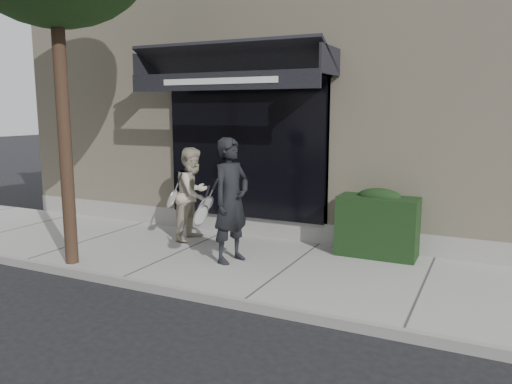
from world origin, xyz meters
The scene contains 7 objects.
ground centered at (0.00, 0.00, 0.00)m, with size 80.00×80.00×0.00m, color black.
sidewalk centered at (0.00, 0.00, 0.06)m, with size 20.00×3.00×0.12m, color #9A9995.
curb centered at (0.00, -1.55, 0.07)m, with size 20.00×0.10×0.14m, color gray.
building_facade centered at (-0.01, 4.96, 2.74)m, with size 14.30×8.04×5.64m.
hedge centered at (1.10, 1.25, 0.66)m, with size 1.30×0.70×1.14m.
pedestrian_front centered at (-0.95, -0.12, 1.11)m, with size 0.77×0.93×1.99m.
pedestrian_back centered at (-2.25, 0.80, 0.99)m, with size 0.66×0.95×1.73m.
Camera 1 is at (2.79, -6.94, 2.53)m, focal length 35.00 mm.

